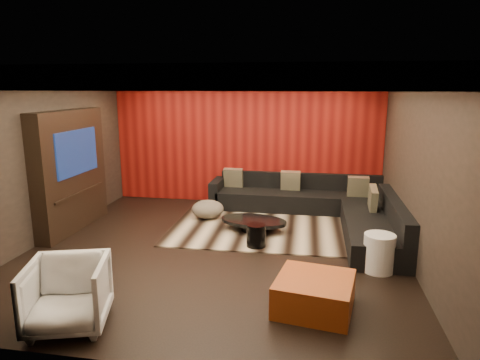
% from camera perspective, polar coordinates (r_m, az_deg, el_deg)
% --- Properties ---
extents(floor, '(6.00, 6.00, 0.02)m').
position_cam_1_polar(floor, '(7.10, -3.27, -9.34)').
color(floor, black).
rests_on(floor, ground).
extents(ceiling, '(6.00, 6.00, 0.02)m').
position_cam_1_polar(ceiling, '(6.59, -3.58, 14.07)').
color(ceiling, silver).
rests_on(ceiling, ground).
extents(wall_back, '(6.00, 0.02, 2.80)m').
position_cam_1_polar(wall_back, '(9.62, 0.72, 5.16)').
color(wall_back, black).
rests_on(wall_back, ground).
extents(wall_left, '(0.02, 6.00, 2.80)m').
position_cam_1_polar(wall_left, '(7.95, -25.07, 2.43)').
color(wall_left, black).
rests_on(wall_left, ground).
extents(wall_right, '(0.02, 6.00, 2.80)m').
position_cam_1_polar(wall_right, '(6.69, 22.55, 0.97)').
color(wall_right, black).
rests_on(wall_right, ground).
extents(red_feature_wall, '(5.98, 0.05, 2.78)m').
position_cam_1_polar(red_feature_wall, '(9.58, 0.68, 5.13)').
color(red_feature_wall, '#6B0C0A').
rests_on(red_feature_wall, ground).
extents(soffit_back, '(6.00, 0.60, 0.22)m').
position_cam_1_polar(soffit_back, '(9.24, 0.42, 12.88)').
color(soffit_back, silver).
rests_on(soffit_back, ground).
extents(soffit_front, '(6.00, 0.60, 0.22)m').
position_cam_1_polar(soffit_front, '(4.01, -12.79, 13.12)').
color(soffit_front, silver).
rests_on(soffit_front, ground).
extents(soffit_left, '(0.60, 4.80, 0.22)m').
position_cam_1_polar(soffit_left, '(7.68, -24.03, 11.92)').
color(soffit_left, silver).
rests_on(soffit_left, ground).
extents(soffit_right, '(0.60, 4.80, 0.22)m').
position_cam_1_polar(soffit_right, '(6.52, 20.80, 12.27)').
color(soffit_right, silver).
rests_on(soffit_right, ground).
extents(cove_back, '(4.80, 0.08, 0.04)m').
position_cam_1_polar(cove_back, '(8.90, 0.05, 12.32)').
color(cove_back, '#FFD899').
rests_on(cove_back, ground).
extents(cove_front, '(4.80, 0.08, 0.04)m').
position_cam_1_polar(cove_front, '(4.33, -10.97, 11.94)').
color(cove_front, '#FFD899').
rests_on(cove_front, ground).
extents(cove_left, '(0.08, 4.80, 0.04)m').
position_cam_1_polar(cove_left, '(7.50, -21.76, 11.43)').
color(cove_left, '#FFD899').
rests_on(cove_left, ground).
extents(cove_right, '(0.08, 4.80, 0.04)m').
position_cam_1_polar(cove_right, '(6.46, 17.71, 11.69)').
color(cove_right, '#FFD899').
rests_on(cove_right, ground).
extents(tv_surround, '(0.30, 2.00, 2.20)m').
position_cam_1_polar(tv_surround, '(8.40, -21.67, 1.13)').
color(tv_surround, black).
rests_on(tv_surround, ground).
extents(tv_screen, '(0.04, 1.30, 0.80)m').
position_cam_1_polar(tv_screen, '(8.26, -20.92, 3.48)').
color(tv_screen, black).
rests_on(tv_screen, ground).
extents(tv_shelf, '(0.04, 1.60, 0.04)m').
position_cam_1_polar(tv_shelf, '(8.40, -20.53, -1.57)').
color(tv_shelf, black).
rests_on(tv_shelf, ground).
extents(rug, '(4.06, 3.08, 0.02)m').
position_cam_1_polar(rug, '(8.33, 5.33, -5.88)').
color(rug, tan).
rests_on(rug, floor).
extents(coffee_table, '(1.42, 1.42, 0.21)m').
position_cam_1_polar(coffee_table, '(7.90, 1.81, -5.98)').
color(coffee_table, black).
rests_on(coffee_table, rug).
extents(drum_stool, '(0.38, 0.38, 0.37)m').
position_cam_1_polar(drum_stool, '(7.11, 2.17, -7.40)').
color(drum_stool, black).
rests_on(drum_stool, rug).
extents(striped_pouf, '(0.76, 0.76, 0.35)m').
position_cam_1_polar(striped_pouf, '(8.63, -4.32, -3.90)').
color(striped_pouf, '#B6A68D').
rests_on(striped_pouf, rug).
extents(white_side_table, '(0.46, 0.46, 0.55)m').
position_cam_1_polar(white_side_table, '(6.53, 18.04, -9.23)').
color(white_side_table, silver).
rests_on(white_side_table, floor).
extents(orange_ottoman, '(1.01, 1.01, 0.39)m').
position_cam_1_polar(orange_ottoman, '(5.35, 9.88, -14.71)').
color(orange_ottoman, '#9E3F14').
rests_on(orange_ottoman, floor).
extents(armchair, '(1.03, 1.05, 0.77)m').
position_cam_1_polar(armchair, '(5.20, -22.00, -13.98)').
color(armchair, silver).
rests_on(armchair, floor).
extents(sectional_sofa, '(3.65, 3.50, 0.75)m').
position_cam_1_polar(sectional_sofa, '(8.61, 10.95, -3.69)').
color(sectional_sofa, black).
rests_on(sectional_sofa, floor).
extents(throw_pillows, '(3.10, 1.70, 0.50)m').
position_cam_1_polar(throw_pillows, '(8.91, 9.29, -0.69)').
color(throw_pillows, tan).
rests_on(throw_pillows, sectional_sofa).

